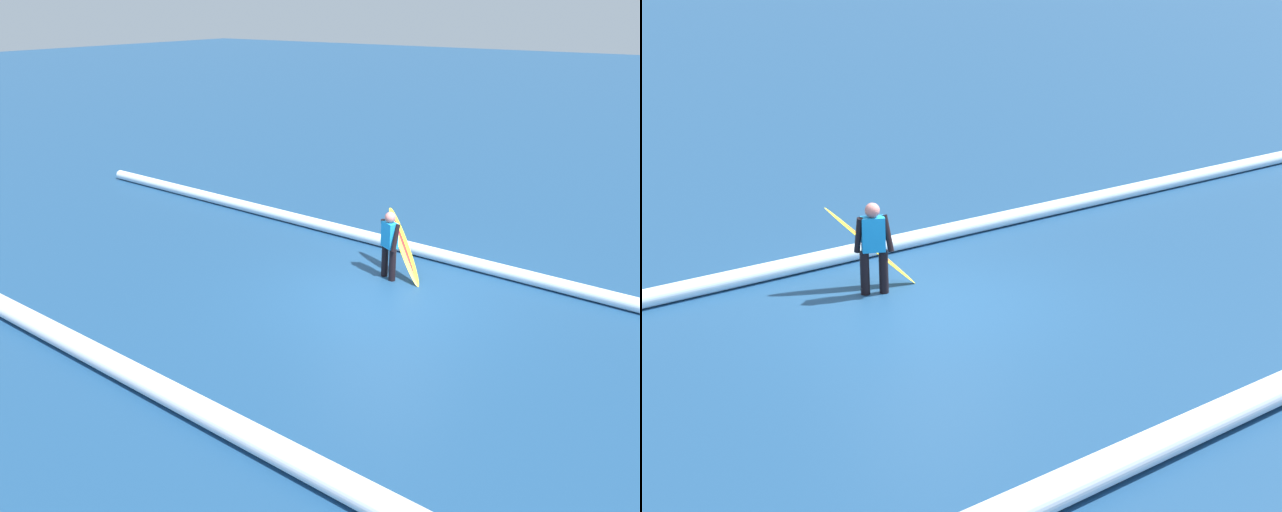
{
  "view_description": "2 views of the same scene",
  "coord_description": "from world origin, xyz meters",
  "views": [
    {
      "loc": [
        -5.69,
        10.09,
        5.24
      ],
      "look_at": [
        0.9,
        0.87,
        0.91
      ],
      "focal_mm": 37.37,
      "sensor_mm": 36.0,
      "label": 1
    },
    {
      "loc": [
        7.9,
        10.07,
        5.14
      ],
      "look_at": [
        0.12,
        0.8,
        0.96
      ],
      "focal_mm": 53.22,
      "sensor_mm": 36.0,
      "label": 2
    }
  ],
  "objects": [
    {
      "name": "wave_crest_foreground",
      "position": [
        -1.14,
        -2.26,
        0.14
      ],
      "size": [
        25.16,
        1.72,
        0.27
      ],
      "primitive_type": "cylinder",
      "rotation": [
        0.0,
        1.57,
        -0.06
      ],
      "color": "white",
      "rests_on": "ground_plane"
    },
    {
      "name": "ground_plane",
      "position": [
        0.0,
        0.0,
        0.0
      ],
      "size": [
        138.62,
        138.62,
        0.0
      ],
      "primitive_type": "plane",
      "color": "navy"
    },
    {
      "name": "surfer",
      "position": [
        0.43,
        -0.86,
        0.78
      ],
      "size": [
        0.47,
        0.42,
        1.4
      ],
      "rotation": [
        0.0,
        0.0,
        2.66
      ],
      "color": "black",
      "rests_on": "ground_plane"
    },
    {
      "name": "surfboard",
      "position": [
        0.27,
        -1.17,
        0.63
      ],
      "size": [
        1.25,
        0.93,
        1.28
      ],
      "color": "yellow",
      "rests_on": "ground_plane"
    },
    {
      "name": "wave_crest_midground",
      "position": [
        -0.57,
        4.92,
        0.18
      ],
      "size": [
        18.46,
        1.28,
        0.35
      ],
      "primitive_type": "cylinder",
      "rotation": [
        0.0,
        1.57,
        -0.05
      ],
      "color": "white",
      "rests_on": "ground_plane"
    }
  ]
}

